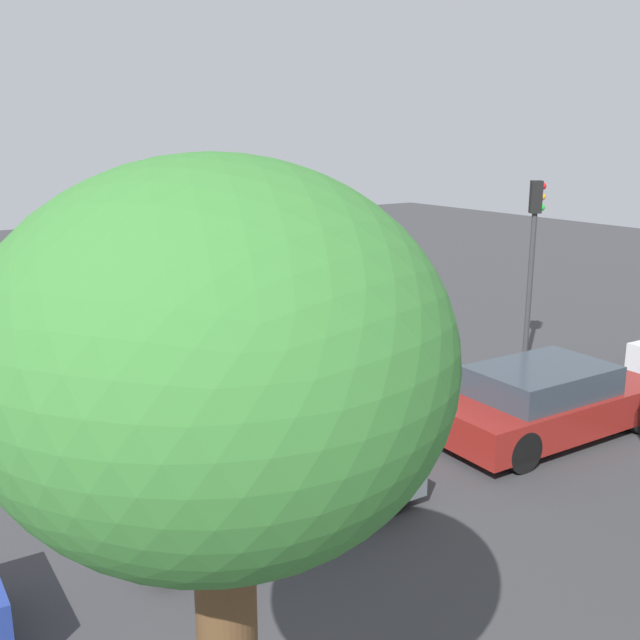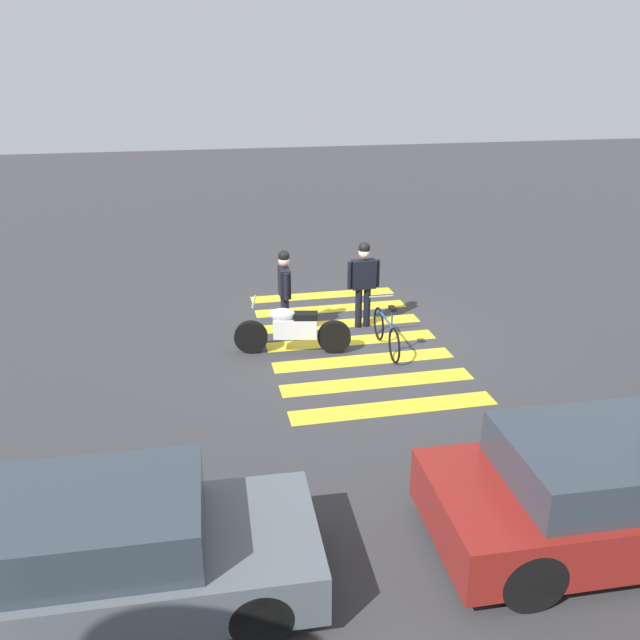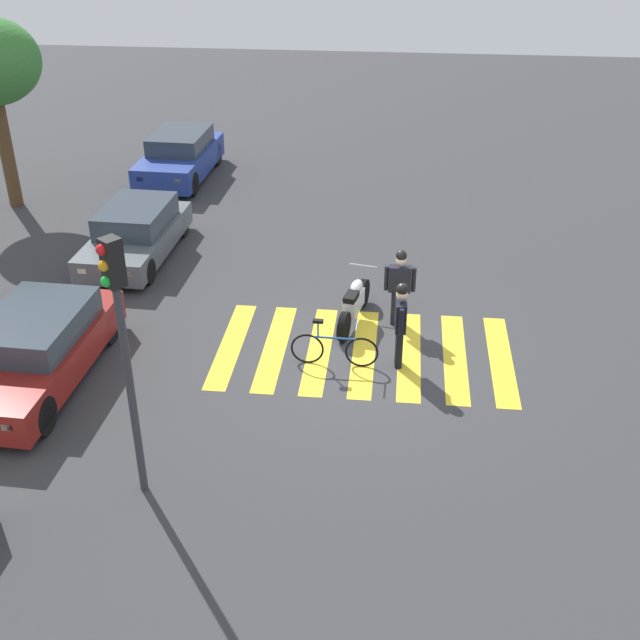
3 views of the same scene
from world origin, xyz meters
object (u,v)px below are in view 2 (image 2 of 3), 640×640
at_px(police_motorcycle, 293,330).
at_px(leaning_bicycle, 386,332).
at_px(officer_on_foot, 363,279).
at_px(car_maroon_wagon, 623,489).
at_px(officer_by_motorcycle, 284,287).
at_px(car_grey_coupe, 107,552).

height_order(police_motorcycle, leaning_bicycle, police_motorcycle).
bearing_deg(leaning_bicycle, officer_on_foot, -84.53).
bearing_deg(officer_on_foot, car_maroon_wagon, 99.87).
bearing_deg(officer_by_motorcycle, car_grey_coupe, 66.90).
relative_size(officer_on_foot, car_grey_coupe, 0.43).
relative_size(police_motorcycle, car_grey_coupe, 0.52).
height_order(police_motorcycle, car_grey_coupe, car_grey_coupe).
relative_size(leaning_bicycle, car_grey_coupe, 0.42).
bearing_deg(car_maroon_wagon, car_grey_coupe, -1.75).
xyz_separation_m(police_motorcycle, leaning_bicycle, (-1.72, 0.27, -0.09)).
height_order(officer_by_motorcycle, car_maroon_wagon, officer_by_motorcycle).
xyz_separation_m(police_motorcycle, car_grey_coupe, (2.78, 5.59, 0.15)).
xyz_separation_m(officer_on_foot, car_maroon_wagon, (-1.17, 6.73, -0.39)).
height_order(leaning_bicycle, officer_by_motorcycle, officer_by_motorcycle).
distance_m(officer_on_foot, car_maroon_wagon, 6.85).
xyz_separation_m(officer_on_foot, car_grey_coupe, (4.39, 6.56, -0.43)).
height_order(officer_on_foot, car_grey_coupe, officer_on_foot).
distance_m(leaning_bicycle, car_maroon_wagon, 5.59).
xyz_separation_m(car_maroon_wagon, car_grey_coupe, (5.56, -0.17, -0.04)).
distance_m(police_motorcycle, leaning_bicycle, 1.75).
bearing_deg(car_grey_coupe, leaning_bicycle, -130.29).
distance_m(police_motorcycle, car_maroon_wagon, 6.39).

